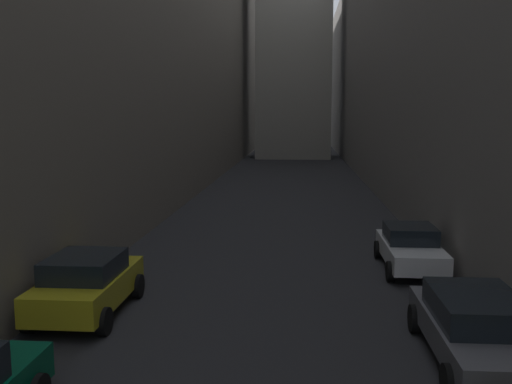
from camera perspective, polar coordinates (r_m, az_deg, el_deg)
ground_plane at (r=43.42m, az=3.30°, el=1.22°), size 264.00×264.00×0.00m
building_block_left at (r=47.44m, az=-11.86°, el=16.00°), size 13.12×108.00×23.73m
building_block_right at (r=46.55m, az=17.94°, el=13.02°), size 11.70×108.00×19.00m
parked_car_left_third at (r=14.99m, az=-16.48°, el=-8.71°), size 1.97×3.94×1.53m
parked_car_right_third at (r=12.54m, az=21.07°, el=-12.41°), size 2.00×4.60×1.42m
parked_car_right_far at (r=19.08m, az=15.09°, el=-5.35°), size 1.87×4.10×1.41m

